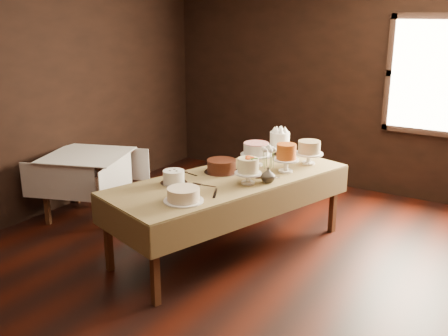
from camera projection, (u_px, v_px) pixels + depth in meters
floor at (213, 269)px, 4.91m from camera, size 5.00×6.00×0.01m
wall_back at (335, 84)px, 6.92m from camera, size 5.00×0.02×2.80m
wall_left at (26, 99)px, 5.78m from camera, size 0.02×6.00×2.80m
window at (439, 76)px, 6.15m from camera, size 1.10×0.05×1.30m
display_table at (230, 183)px, 5.11m from camera, size 1.67×2.67×0.77m
side_table at (87, 162)px, 6.01m from camera, size 1.15×1.15×0.75m
cake_meringue at (280, 144)px, 5.84m from camera, size 0.27×0.27×0.28m
cake_speckled at (309, 153)px, 5.52m from camera, size 0.30×0.30×0.26m
cake_lattice at (256, 155)px, 5.46m from camera, size 0.34×0.34×0.25m
cake_caramel at (286, 160)px, 5.24m from camera, size 0.27×0.27×0.30m
cake_chocolate at (221, 167)px, 5.23m from camera, size 0.38×0.38×0.14m
cake_flowers at (248, 172)px, 4.88m from camera, size 0.26×0.26×0.26m
cake_swirl at (174, 178)px, 4.90m from camera, size 0.26×0.26×0.13m
cake_cream at (183, 195)px, 4.44m from camera, size 0.35×0.35×0.12m
cake_server_a at (208, 186)px, 4.84m from camera, size 0.24×0.06×0.01m
cake_server_b at (215, 195)px, 4.60m from camera, size 0.13×0.22×0.01m
cake_server_c at (249, 169)px, 5.37m from camera, size 0.12×0.23×0.01m
cake_server_d at (272, 178)px, 5.08m from camera, size 0.21×0.16×0.01m
cake_server_e at (192, 174)px, 5.18m from camera, size 0.24×0.08×0.01m
flower_vase at (268, 175)px, 4.93m from camera, size 0.20×0.20×0.15m
flower_bouquet at (268, 155)px, 4.88m from camera, size 0.14×0.14×0.20m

